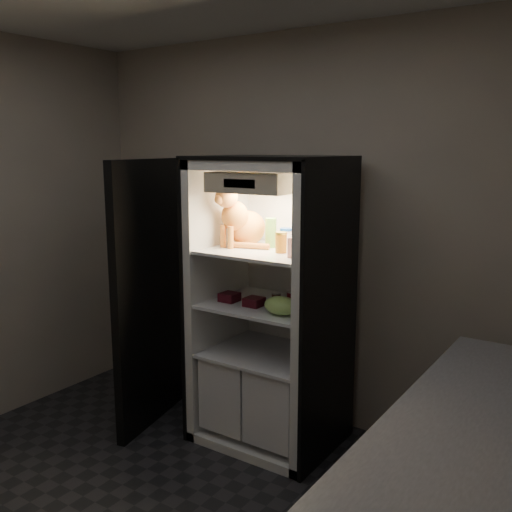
{
  "coord_description": "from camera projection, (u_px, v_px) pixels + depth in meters",
  "views": [
    {
      "loc": [
        1.92,
        -1.65,
        1.92
      ],
      "look_at": [
        -0.08,
        1.32,
        1.24
      ],
      "focal_mm": 40.0,
      "sensor_mm": 36.0,
      "label": 1
    }
  ],
  "objects": [
    {
      "name": "mayo_tub",
      "position": [
        286.0,
        237.0,
        3.71
      ],
      "size": [
        0.08,
        0.08,
        0.12
      ],
      "color": "white",
      "rests_on": "refrigerator"
    },
    {
      "name": "soda_can_b",
      "position": [
        303.0,
        299.0,
        3.54
      ],
      "size": [
        0.06,
        0.06,
        0.11
      ],
      "color": "black",
      "rests_on": "refrigerator"
    },
    {
      "name": "refrigerator",
      "position": [
        272.0,
        323.0,
        3.74
      ],
      "size": [
        0.9,
        0.72,
        1.88
      ],
      "color": "white",
      "rests_on": "floor"
    },
    {
      "name": "soda_can_c",
      "position": [
        292.0,
        301.0,
        3.48
      ],
      "size": [
        0.07,
        0.07,
        0.12
      ],
      "color": "black",
      "rests_on": "refrigerator"
    },
    {
      "name": "pepper_jar",
      "position": [
        309.0,
        235.0,
        3.54
      ],
      "size": [
        0.12,
        0.12,
        0.2
      ],
      "color": "maroon",
      "rests_on": "refrigerator"
    },
    {
      "name": "room_shell",
      "position": [
        101.0,
        219.0,
        2.45
      ],
      "size": [
        3.6,
        3.6,
        3.6
      ],
      "color": "white",
      "rests_on": "floor"
    },
    {
      "name": "cream_carton",
      "position": [
        295.0,
        248.0,
        3.33
      ],
      "size": [
        0.07,
        0.07,
        0.12
      ],
      "primitive_type": "cube",
      "color": "silver",
      "rests_on": "refrigerator"
    },
    {
      "name": "condiment_jar",
      "position": [
        276.0,
        299.0,
        3.61
      ],
      "size": [
        0.06,
        0.06,
        0.08
      ],
      "color": "#5A3419",
      "rests_on": "refrigerator"
    },
    {
      "name": "fridge_door",
      "position": [
        150.0,
        295.0,
        3.96
      ],
      "size": [
        0.25,
        0.86,
        1.85
      ],
      "rotation": [
        0.0,
        0.0,
        0.22
      ],
      "color": "black",
      "rests_on": "floor"
    },
    {
      "name": "grape_bag",
      "position": [
        281.0,
        306.0,
        3.4
      ],
      "size": [
        0.22,
        0.16,
        0.11
      ],
      "primitive_type": "ellipsoid",
      "color": "#9BD061",
      "rests_on": "refrigerator"
    },
    {
      "name": "berry_box_right",
      "position": [
        254.0,
        302.0,
        3.59
      ],
      "size": [
        0.11,
        0.11,
        0.05
      ],
      "primitive_type": "cube",
      "color": "#530D16",
      "rests_on": "refrigerator"
    },
    {
      "name": "salsa_jar",
      "position": [
        281.0,
        242.0,
        3.48
      ],
      "size": [
        0.07,
        0.07,
        0.13
      ],
      "color": "maroon",
      "rests_on": "refrigerator"
    },
    {
      "name": "tabby_cat",
      "position": [
        241.0,
        221.0,
        3.71
      ],
      "size": [
        0.37,
        0.43,
        0.44
      ],
      "rotation": [
        0.0,
        0.0,
        -0.19
      ],
      "color": "#CE5A1A",
      "rests_on": "refrigerator"
    },
    {
      "name": "parmesan_shaker",
      "position": [
        271.0,
        233.0,
        3.66
      ],
      "size": [
        0.07,
        0.07,
        0.19
      ],
      "color": "green",
      "rests_on": "refrigerator"
    },
    {
      "name": "soda_can_a",
      "position": [
        304.0,
        295.0,
        3.6
      ],
      "size": [
        0.07,
        0.07,
        0.13
      ],
      "color": "black",
      "rests_on": "refrigerator"
    },
    {
      "name": "berry_box_left",
      "position": [
        229.0,
        297.0,
        3.7
      ],
      "size": [
        0.11,
        0.11,
        0.06
      ],
      "primitive_type": "cube",
      "color": "#530D16",
      "rests_on": "refrigerator"
    }
  ]
}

